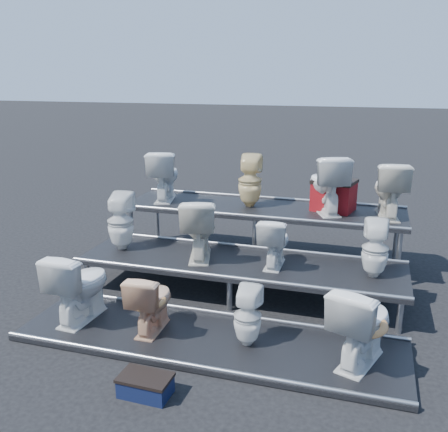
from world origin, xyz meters
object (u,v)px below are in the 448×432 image
(toilet_4, at_px, (121,221))
(toilet_6, at_px, (274,242))
(toilet_2, at_px, (248,316))
(toilet_9, at_px, (250,181))
(step_stool, at_px, (146,387))
(toilet_7, at_px, (375,249))
(toilet_1, at_px, (151,301))
(toilet_5, at_px, (199,228))
(toilet_0, at_px, (80,285))
(toilet_11, at_px, (389,189))
(red_crate, at_px, (334,197))
(toilet_10, at_px, (326,184))
(toilet_8, at_px, (164,175))
(toilet_3, at_px, (362,324))

(toilet_4, xyz_separation_m, toilet_6, (2.15, 0.00, -0.08))
(toilet_2, xyz_separation_m, toilet_6, (0.01, 1.30, 0.40))
(toilet_6, distance_m, toilet_9, 1.53)
(step_stool, bearing_deg, toilet_2, 57.93)
(toilet_4, bearing_deg, toilet_7, 172.57)
(toilet_1, height_order, toilet_5, toilet_5)
(toilet_0, distance_m, toilet_5, 1.68)
(toilet_5, bearing_deg, toilet_6, 164.31)
(toilet_11, height_order, red_crate, toilet_11)
(toilet_1, height_order, red_crate, red_crate)
(toilet_2, relative_size, toilet_4, 0.81)
(toilet_11, bearing_deg, red_crate, -18.37)
(toilet_6, height_order, toilet_10, toilet_10)
(toilet_5, relative_size, toilet_6, 1.28)
(toilet_7, relative_size, toilet_11, 0.88)
(toilet_1, relative_size, red_crate, 1.19)
(toilet_4, height_order, toilet_11, toilet_11)
(toilet_1, relative_size, toilet_8, 0.86)
(toilet_3, bearing_deg, toilet_1, 19.51)
(toilet_3, xyz_separation_m, toilet_6, (-1.13, 1.30, 0.30))
(toilet_2, distance_m, toilet_7, 1.84)
(toilet_6, bearing_deg, toilet_2, 88.72)
(toilet_0, height_order, step_stool, toilet_0)
(toilet_1, relative_size, toilet_7, 0.98)
(toilet_4, height_order, toilet_5, toilet_5)
(toilet_3, distance_m, toilet_4, 3.55)
(toilet_3, relative_size, toilet_8, 1.04)
(toilet_6, height_order, step_stool, toilet_6)
(toilet_1, relative_size, toilet_6, 1.07)
(toilet_7, relative_size, red_crate, 1.22)
(toilet_5, bearing_deg, toilet_10, -154.65)
(toilet_0, height_order, toilet_9, toilet_9)
(toilet_1, distance_m, toilet_3, 2.24)
(red_crate, bearing_deg, toilet_3, -65.79)
(toilet_3, distance_m, toilet_11, 2.72)
(toilet_0, height_order, red_crate, red_crate)
(toilet_3, relative_size, toilet_7, 1.19)
(toilet_2, relative_size, toilet_3, 0.77)
(toilet_0, relative_size, red_crate, 1.47)
(toilet_3, height_order, toilet_7, toilet_7)
(toilet_2, bearing_deg, toilet_8, -50.76)
(toilet_3, bearing_deg, toilet_10, -56.56)
(toilet_1, bearing_deg, toilet_7, -152.47)
(toilet_0, bearing_deg, toilet_11, -138.85)
(toilet_3, bearing_deg, red_crate, -59.29)
(toilet_1, height_order, toilet_3, toilet_3)
(toilet_3, relative_size, red_crate, 1.45)
(toilet_3, bearing_deg, toilet_5, -11.79)
(toilet_8, bearing_deg, step_stool, 97.23)
(toilet_2, relative_size, toilet_6, 1.01)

